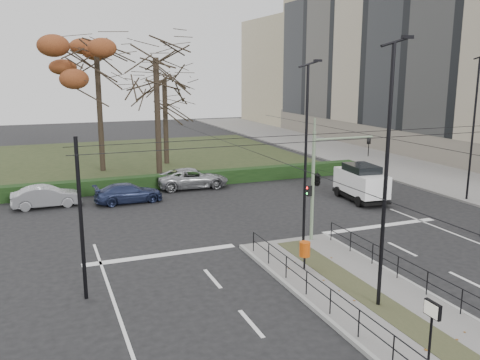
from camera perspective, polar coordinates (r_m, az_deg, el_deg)
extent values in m
plane|color=black|center=(21.10, 11.12, -10.95)|extent=(140.00, 140.00, 0.00)
cube|color=slate|center=(19.22, 15.25, -13.32)|extent=(4.40, 15.00, 0.14)
cube|color=slate|center=(48.50, 15.08, 2.07)|extent=(8.00, 90.00, 0.14)
cube|color=#252F17|center=(49.13, -15.83, 2.13)|extent=(38.00, 26.00, 0.10)
cube|color=black|center=(35.97, -13.58, -0.56)|extent=(38.00, 1.00, 1.00)
cube|color=tan|center=(55.84, 22.80, 12.04)|extent=(12.00, 52.00, 18.00)
cube|color=#202328|center=(51.85, 17.95, 13.45)|extent=(0.10, 50.96, 14.76)
cylinder|color=black|center=(23.28, 1.52, -6.93)|extent=(0.04, 0.04, 0.90)
cylinder|color=black|center=(25.10, 10.21, -5.69)|extent=(0.04, 0.04, 0.90)
cylinder|color=black|center=(17.66, 10.17, -11.95)|extent=(0.04, 13.20, 0.04)
cylinder|color=black|center=(20.00, 20.36, -9.61)|extent=(0.04, 13.20, 0.04)
cylinder|color=black|center=(18.97, -17.42, -4.31)|extent=(0.14, 0.14, 6.00)
cylinder|color=black|center=(20.47, 10.24, 4.39)|extent=(20.00, 0.02, 0.02)
cylinder|color=black|center=(22.17, 7.51, 5.06)|extent=(20.00, 0.02, 0.02)
cylinder|color=black|center=(16.21, 5.24, 1.81)|extent=(0.02, 34.00, 0.02)
cylinder|color=black|center=(20.32, 23.17, 2.98)|extent=(0.02, 34.00, 0.02)
cylinder|color=gray|center=(24.53, 8.17, -0.71)|extent=(0.16, 0.16, 5.30)
cylinder|color=gray|center=(24.98, 11.59, 4.63)|extent=(3.26, 0.10, 0.10)
imported|color=black|center=(25.86, 14.20, 3.61)|extent=(0.19, 0.21, 0.92)
imported|color=black|center=(24.55, 8.65, 0.27)|extent=(0.90, 2.07, 0.82)
cube|color=black|center=(24.48, 7.78, -1.21)|extent=(0.22, 0.16, 0.51)
sphere|color=#FF0C0C|center=(24.40, 7.58, -0.88)|extent=(0.11, 0.11, 0.11)
sphere|color=#0CE533|center=(24.46, 7.56, -1.51)|extent=(0.11, 0.11, 0.11)
cylinder|color=black|center=(21.54, 7.25, -9.11)|extent=(0.09, 0.09, 0.56)
cylinder|color=#BF470B|center=(21.34, 7.29, -7.70)|extent=(0.45, 0.45, 0.62)
cylinder|color=black|center=(15.04, 20.55, -16.59)|extent=(0.07, 0.07, 2.03)
cube|color=black|center=(14.63, 20.82, -13.43)|extent=(0.10, 0.56, 0.43)
cube|color=white|center=(14.59, 20.64, -13.49)|extent=(0.02, 0.49, 0.36)
cylinder|color=black|center=(17.60, 16.04, -0.07)|extent=(0.13, 0.13, 8.94)
cube|color=black|center=(17.58, 18.29, 15.00)|extent=(0.39, 0.16, 0.11)
cylinder|color=black|center=(23.06, 7.37, 2.35)|extent=(0.13, 0.13, 8.34)
cube|color=black|center=(22.97, 8.72, 13.12)|extent=(0.36, 0.15, 0.10)
cylinder|color=black|center=(35.04, 24.70, 5.12)|extent=(0.13, 0.13, 8.89)
imported|color=#94969B|center=(33.28, -20.92, -1.74)|extent=(4.11, 1.54, 1.34)
imported|color=#20284A|center=(32.97, -12.40, -1.43)|extent=(4.35, 1.95, 1.24)
imported|color=#94969B|center=(36.38, -5.33, 0.21)|extent=(5.19, 2.61, 1.41)
cube|color=white|center=(33.53, 13.43, -0.25)|extent=(2.20, 4.41, 1.38)
cube|color=black|center=(33.36, 13.50, 1.14)|extent=(1.87, 2.49, 0.64)
cube|color=black|center=(33.72, 13.36, -1.73)|extent=(2.24, 4.50, 0.18)
cylinder|color=black|center=(33.00, 15.90, -2.12)|extent=(0.28, 0.68, 0.66)
cylinder|color=black|center=(32.10, 13.18, -2.37)|extent=(0.28, 0.68, 0.66)
cylinder|color=black|center=(35.34, 13.52, -1.06)|extent=(0.28, 0.68, 0.66)
cylinder|color=black|center=(34.50, 10.93, -1.26)|extent=(0.28, 0.68, 0.66)
cylinder|color=black|center=(43.15, -15.47, 7.32)|extent=(0.44, 0.44, 9.59)
ellipsoid|color=#5A2914|center=(43.05, -15.84, 13.68)|extent=(9.37, 9.37, 6.03)
cylinder|color=black|center=(45.55, -8.36, 6.46)|extent=(0.44, 0.44, 7.37)
cylinder|color=black|center=(38.45, -9.22, 6.66)|extent=(0.44, 0.44, 9.06)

